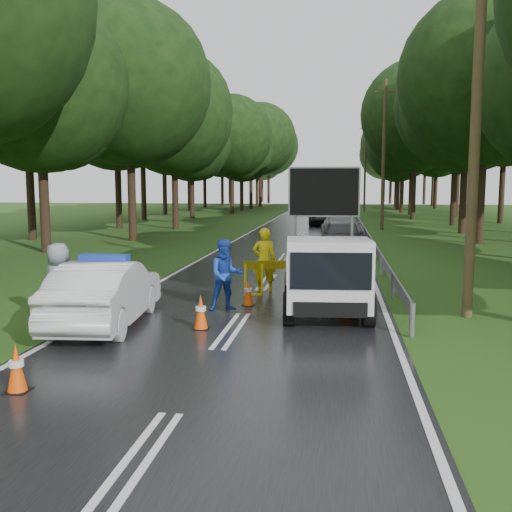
% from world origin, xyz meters
% --- Properties ---
extents(ground, '(160.00, 160.00, 0.00)m').
position_xyz_m(ground, '(0.00, 0.00, 0.00)').
color(ground, '#244D16').
rests_on(ground, ground).
extents(road, '(7.00, 140.00, 0.02)m').
position_xyz_m(road, '(0.00, 30.00, 0.01)').
color(road, black).
rests_on(road, ground).
extents(guardrail, '(0.12, 60.06, 0.70)m').
position_xyz_m(guardrail, '(3.70, 29.67, 0.55)').
color(guardrail, gray).
rests_on(guardrail, ground).
extents(utility_pole_near, '(1.40, 0.24, 10.00)m').
position_xyz_m(utility_pole_near, '(5.20, 2.00, 5.06)').
color(utility_pole_near, '#43331F').
rests_on(utility_pole_near, ground).
extents(utility_pole_mid, '(1.40, 0.24, 10.00)m').
position_xyz_m(utility_pole_mid, '(5.20, 28.00, 5.06)').
color(utility_pole_mid, '#43331F').
rests_on(utility_pole_mid, ground).
extents(utility_pole_far, '(1.40, 0.24, 10.00)m').
position_xyz_m(utility_pole_far, '(5.20, 54.00, 5.06)').
color(utility_pole_far, '#43331F').
rests_on(utility_pole_far, ground).
extents(police_sedan, '(1.92, 4.44, 1.56)m').
position_xyz_m(police_sedan, '(-2.80, 0.04, 0.72)').
color(police_sedan, silver).
rests_on(police_sedan, ground).
extents(work_truck, '(2.25, 4.49, 3.47)m').
position_xyz_m(work_truck, '(1.92, 1.85, 0.94)').
color(work_truck, gray).
rests_on(work_truck, ground).
extents(barrier, '(2.30, 0.72, 0.99)m').
position_xyz_m(barrier, '(0.80, 4.00, 0.75)').
color(barrier, yellow).
rests_on(barrier, ground).
extents(officer, '(0.74, 0.56, 1.86)m').
position_xyz_m(officer, '(0.13, 4.39, 0.93)').
color(officer, yellow).
rests_on(officer, ground).
extents(civilian, '(1.04, 0.94, 1.76)m').
position_xyz_m(civilian, '(-0.50, 1.94, 0.88)').
color(civilian, '#1A3FAC').
rests_on(civilian, ground).
extents(bystander_right, '(1.05, 0.90, 1.82)m').
position_xyz_m(bystander_right, '(-3.83, -0.04, 0.91)').
color(bystander_right, slate).
rests_on(bystander_right, ground).
extents(queue_car_first, '(1.96, 4.45, 1.49)m').
position_xyz_m(queue_car_first, '(2.42, 14.34, 0.75)').
color(queue_car_first, '#414449').
rests_on(queue_car_first, ground).
extents(queue_car_second, '(2.58, 5.10, 1.42)m').
position_xyz_m(queue_car_second, '(2.43, 20.34, 0.71)').
color(queue_car_second, gray).
rests_on(queue_car_second, ground).
extents(queue_car_third, '(2.57, 4.94, 1.33)m').
position_xyz_m(queue_car_third, '(1.34, 31.86, 0.66)').
color(queue_car_third, black).
rests_on(queue_car_third, ground).
extents(queue_car_fourth, '(2.10, 4.79, 1.53)m').
position_xyz_m(queue_car_fourth, '(1.35, 37.86, 0.77)').
color(queue_car_fourth, '#3C3D43').
rests_on(queue_car_fourth, ground).
extents(cone_near_left, '(0.35, 0.35, 0.74)m').
position_xyz_m(cone_near_left, '(-2.50, -4.00, 0.36)').
color(cone_near_left, black).
rests_on(cone_near_left, ground).
extents(cone_center, '(0.36, 0.36, 0.76)m').
position_xyz_m(cone_center, '(-0.67, 0.00, 0.37)').
color(cone_center, black).
rests_on(cone_center, ground).
extents(cone_far, '(0.33, 0.33, 0.69)m').
position_xyz_m(cone_far, '(-0.04, 2.50, 0.33)').
color(cone_far, black).
rests_on(cone_far, ground).
extents(cone_left_mid, '(0.33, 0.33, 0.69)m').
position_xyz_m(cone_left_mid, '(-2.55, 1.20, 0.33)').
color(cone_left_mid, black).
rests_on(cone_left_mid, ground).
extents(cone_right, '(0.37, 0.37, 0.78)m').
position_xyz_m(cone_right, '(2.40, 1.50, 0.38)').
color(cone_right, black).
rests_on(cone_right, ground).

